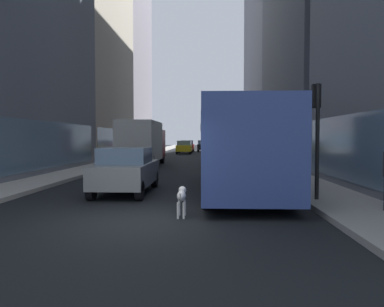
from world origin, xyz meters
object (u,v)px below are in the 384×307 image
at_px(car_yellow_taxi, 184,147).
at_px(dalmatian_dog, 182,196).
at_px(transit_bus, 237,143).
at_px(traffic_light_near, 317,122).
at_px(car_red_coupe, 187,146).
at_px(car_blue_hatchback, 218,148).
at_px(box_truck, 142,142).
at_px(car_black_suv, 204,146).
at_px(car_grey_wagon, 126,170).
at_px(pedestrian_in_coat, 301,163).

distance_m(car_yellow_taxi, dalmatian_dog, 37.89).
distance_m(transit_bus, traffic_light_near, 3.91).
height_order(transit_bus, car_red_coupe, transit_bus).
relative_size(car_blue_hatchback, box_truck, 0.56).
height_order(car_yellow_taxi, car_black_suv, same).
height_order(transit_bus, car_black_suv, transit_bus).
bearing_deg(car_black_suv, box_truck, -98.17).
relative_size(car_black_suv, car_red_coupe, 1.10).
relative_size(car_yellow_taxi, car_black_suv, 1.10).
distance_m(transit_bus, car_black_suv, 39.38).
distance_m(box_truck, traffic_light_near, 16.61).
bearing_deg(car_blue_hatchback, car_grey_wagon, -98.06).
relative_size(transit_bus, car_yellow_taxi, 2.41).
distance_m(dalmatian_dog, traffic_light_near, 4.76).
xyz_separation_m(car_black_suv, dalmatian_dog, (-0.17, -44.58, -0.31)).
bearing_deg(pedestrian_in_coat, traffic_light_near, -95.25).
relative_size(car_grey_wagon, box_truck, 0.57).
distance_m(box_truck, dalmatian_dog, 17.18).
height_order(car_red_coupe, dalmatian_dog, car_red_coupe).
distance_m(car_blue_hatchback, car_grey_wagon, 28.55).
xyz_separation_m(transit_bus, car_grey_wagon, (-4.00, -1.26, -0.96)).
height_order(car_grey_wagon, car_black_suv, same).
bearing_deg(car_red_coupe, car_grey_wagon, -90.00).
bearing_deg(transit_bus, car_grey_wagon, -162.55).
height_order(car_blue_hatchback, car_yellow_taxi, same).
distance_m(car_yellow_taxi, car_black_suv, 7.17).
bearing_deg(box_truck, car_grey_wagon, -82.83).
distance_m(transit_bus, car_red_coupe, 39.63).
height_order(transit_bus, car_blue_hatchback, transit_bus).
distance_m(car_blue_hatchback, pedestrian_in_coat, 27.35).
xyz_separation_m(car_blue_hatchback, car_black_suv, (-1.60, 12.33, 0.00)).
relative_size(car_yellow_taxi, box_truck, 0.64).
relative_size(dalmatian_dog, pedestrian_in_coat, 0.57).
distance_m(car_blue_hatchback, car_black_suv, 12.43).
bearing_deg(transit_bus, car_blue_hatchback, 90.00).
relative_size(car_yellow_taxi, traffic_light_near, 1.41).
relative_size(car_black_suv, pedestrian_in_coat, 2.57).
xyz_separation_m(transit_bus, traffic_light_near, (2.10, -3.23, 0.66)).
bearing_deg(car_black_suv, transit_bus, -87.67).
xyz_separation_m(car_grey_wagon, traffic_light_near, (6.10, -1.97, 1.61)).
xyz_separation_m(car_grey_wagon, car_red_coupe, (0.00, 40.67, -0.00)).
bearing_deg(box_truck, car_yellow_taxi, 85.67).
distance_m(car_blue_hatchback, dalmatian_dog, 32.30).
height_order(car_yellow_taxi, dalmatian_dog, car_yellow_taxi).
distance_m(car_black_suv, car_red_coupe, 2.40).
height_order(car_blue_hatchback, pedestrian_in_coat, pedestrian_in_coat).
bearing_deg(dalmatian_dog, pedestrian_in_coat, 50.38).
relative_size(car_grey_wagon, car_red_coupe, 1.08).
bearing_deg(car_yellow_taxi, car_blue_hatchback, -54.32).
xyz_separation_m(car_yellow_taxi, dalmatian_dog, (2.23, -37.82, -0.31)).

